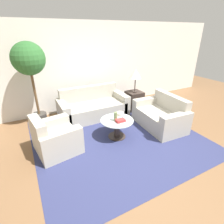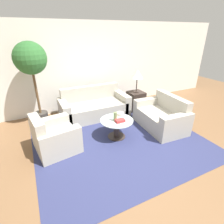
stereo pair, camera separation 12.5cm
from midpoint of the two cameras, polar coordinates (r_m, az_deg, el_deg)
name	(u,v)px [view 2 (the right image)]	position (r m, az deg, el deg)	size (l,w,h in m)	color
ground_plane	(134,153)	(3.77, 8.32, -13.15)	(14.00, 14.00, 0.00)	brown
wall_back	(88,67)	(5.58, -7.24, 14.32)	(10.00, 0.06, 2.60)	white
rug	(117,136)	(4.24, 2.33, -8.00)	(3.71, 3.51, 0.01)	navy
sofa_main	(94,107)	(5.17, -5.22, 1.70)	(1.96, 0.89, 0.85)	#B2AD9E
armchair	(53,138)	(3.85, -17.72, -8.19)	(0.94, 0.98, 0.81)	#B2AD9E
loveseat	(162,117)	(4.75, 16.81, -1.55)	(0.92, 1.41, 0.83)	#B2AD9E
coffee_table	(117,126)	(4.09, 2.40, -4.62)	(0.76, 0.76, 0.45)	#332823
side_table	(136,101)	(5.62, 8.36, 3.63)	(0.47, 0.47, 0.59)	#332823
table_lamp	(137,74)	(5.37, 8.93, 12.03)	(0.35, 0.35, 0.70)	#332823
potted_plant	(31,64)	(4.67, -24.14, 13.99)	(0.76, 0.76, 2.12)	#3D3833
vase	(115,117)	(3.94, 1.97, -1.52)	(0.08, 0.08, 0.21)	#6B7A4C
bowl	(120,114)	(4.25, 3.47, -0.56)	(0.20, 0.20, 0.06)	beige
book_stack	(120,121)	(3.93, 3.54, -2.83)	(0.21, 0.14, 0.06)	#BC3333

